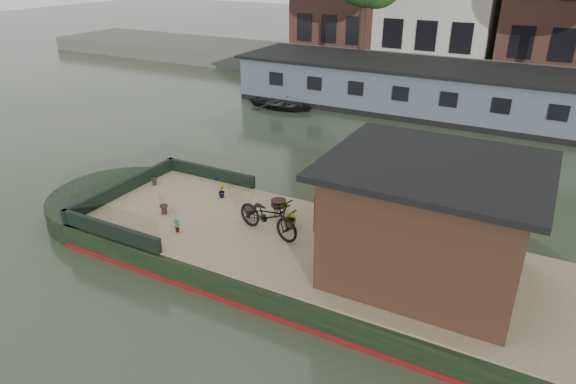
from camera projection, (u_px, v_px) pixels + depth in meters
The scene contains 18 objects.
ground at pixel (323, 272), 11.60m from camera, with size 120.00×120.00×0.00m, color #24301E.
houseboat_hull at pixel (272, 247), 12.06m from camera, with size 14.01×4.02×0.60m.
houseboat_deck at pixel (324, 248), 11.34m from camera, with size 11.80×3.80×0.05m, color #95885C.
bow_bulwark at pixel (148, 194), 13.43m from camera, with size 3.00×4.00×0.35m.
cabin at pixel (429, 220), 9.87m from camera, with size 4.00×3.50×2.42m.
bicycle at pixel (268, 216), 11.69m from camera, with size 0.60×1.73×0.91m, color black.
potted_plant_a at pixel (248, 211), 12.51m from camera, with size 0.20×0.13×0.38m, color brown.
potted_plant_b at pixel (222, 191), 13.57m from camera, with size 0.21×0.17×0.38m, color maroon.
potted_plant_c at pixel (289, 218), 12.03m from camera, with size 0.46×0.40×0.51m, color brown.
potted_plant_d at pixel (323, 198), 12.92m from camera, with size 0.33×0.33×0.58m, color brown.
potted_plant_e at pixel (177, 226), 11.87m from camera, with size 0.17×0.12×0.33m, color #9F5D2E.
brazier_front at pixel (250, 214), 12.34m from camera, with size 0.34×0.34×0.37m, color black, non-canonical shape.
brazier_rear at pixel (279, 208), 12.58m from camera, with size 0.40×0.40×0.44m, color black, non-canonical shape.
bollard_port at pixel (154, 181), 14.35m from camera, with size 0.17×0.17×0.20m, color black.
bollard_stbd at pixel (164, 209), 12.73m from camera, with size 0.20×0.20×0.23m, color black.
dinghy at pixel (283, 101), 23.82m from camera, with size 2.20×3.09×0.64m, color black.
far_houseboat at pixel (458, 94), 22.36m from camera, with size 20.40×4.40×2.11m.
quay at pixel (482, 77), 27.77m from camera, with size 60.00×6.00×0.90m, color #47443F.
Camera 1 is at (3.93, -8.97, 6.53)m, focal length 32.00 mm.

